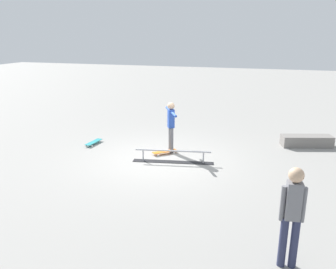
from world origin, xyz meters
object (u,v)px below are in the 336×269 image
at_px(grind_rail, 173,157).
at_px(skater_main, 171,124).
at_px(bystander_grey_shirt, 292,213).
at_px(loose_skateboard_teal, 94,142).
at_px(skate_ledge, 307,141).
at_px(skateboard_main, 165,152).

bearing_deg(grind_rail, skater_main, -80.02).
height_order(bystander_grey_shirt, loose_skateboard_teal, bystander_grey_shirt).
height_order(grind_rail, skate_ledge, grind_rail).
xyz_separation_m(grind_rail, skate_ledge, (-3.91, -2.79, 0.02)).
bearing_deg(skater_main, bystander_grey_shirt, -173.95).
bearing_deg(skater_main, grind_rail, 171.26).
height_order(grind_rail, skateboard_main, grind_rail).
distance_m(grind_rail, skate_ledge, 4.80).
height_order(skater_main, bystander_grey_shirt, bystander_grey_shirt).
distance_m(skater_main, bystander_grey_shirt, 5.90).
xyz_separation_m(skate_ledge, loose_skateboard_teal, (7.03, 1.95, -0.11)).
bearing_deg(loose_skateboard_teal, skater_main, -85.32).
relative_size(grind_rail, skater_main, 1.47).
relative_size(skate_ledge, skater_main, 1.02).
height_order(grind_rail, skater_main, skater_main).
height_order(grind_rail, bystander_grey_shirt, bystander_grey_shirt).
bearing_deg(loose_skateboard_teal, bystander_grey_shirt, -123.01).
xyz_separation_m(skate_ledge, skateboard_main, (4.37, 2.17, -0.11)).
xyz_separation_m(skateboard_main, bystander_grey_shirt, (-3.56, 4.59, 0.91)).
xyz_separation_m(skate_ledge, bystander_grey_shirt, (0.80, 6.75, 0.79)).
height_order(skate_ledge, bystander_grey_shirt, bystander_grey_shirt).
distance_m(skate_ledge, skateboard_main, 4.88).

